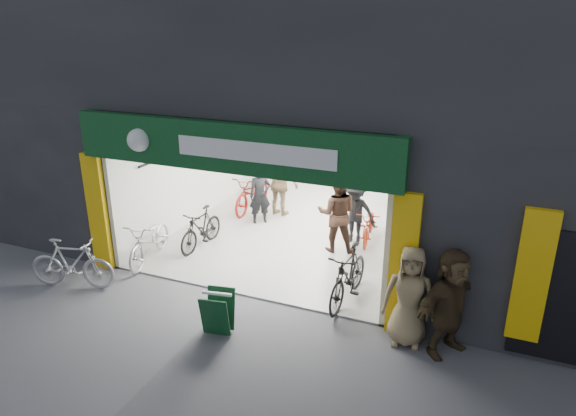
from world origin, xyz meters
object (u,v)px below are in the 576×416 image
Objects in this scene: pedestrian_near at (409,296)px; sandwich_board at (218,312)px; bike_left_front at (150,240)px; bike_right_front at (348,276)px; parked_bike at (72,263)px.

pedestrian_near is 3.27m from sandwich_board.
pedestrian_near reaches higher than sandwich_board.
sandwich_board is (2.85, -1.92, -0.08)m from bike_left_front.
pedestrian_near is at bearing -30.37° from bike_right_front.
bike_right_front is 1.61m from pedestrian_near.
pedestrian_near is at bearing -99.17° from parked_bike.
pedestrian_near is (6.63, 0.70, 0.35)m from parked_bike.
bike_right_front reaches higher than bike_left_front.
pedestrian_near is 2.28× the size of sandwich_board.
parked_bike reaches higher than bike_left_front.
bike_left_front is at bearing 135.67° from sandwich_board.
parked_bike is (-5.33, -1.60, -0.02)m from bike_right_front.
parked_bike is at bearing 177.93° from pedestrian_near.
bike_left_front is 1.07× the size of parked_bike.
pedestrian_near is at bearing 7.38° from sandwich_board.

